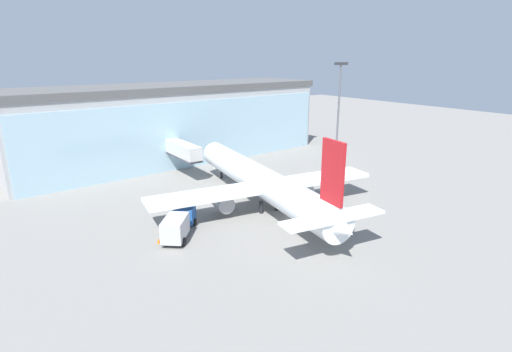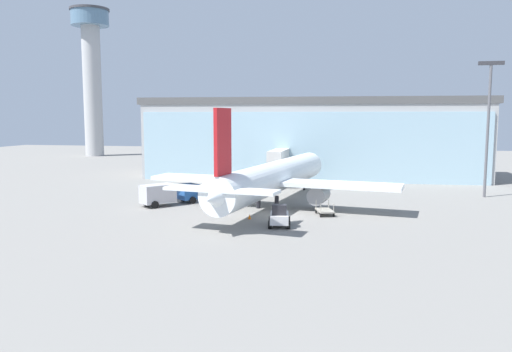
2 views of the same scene
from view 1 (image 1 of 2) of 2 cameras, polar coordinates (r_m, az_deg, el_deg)
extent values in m
plane|color=gray|center=(49.77, 6.29, -5.88)|extent=(240.00, 240.00, 0.00)
cube|color=#A7A7A7|center=(78.60, -11.79, 7.14)|extent=(59.30, 18.75, 12.92)
cube|color=#9FC2D1|center=(71.90, -8.89, 5.90)|extent=(57.26, 3.63, 11.63)
cube|color=#535353|center=(77.79, -12.10, 12.27)|extent=(60.48, 19.12, 1.20)
cube|color=beige|center=(67.64, -11.07, 3.91)|extent=(2.23, 13.11, 2.40)
cube|color=#3F3F47|center=(67.88, -11.02, 3.05)|extent=(2.27, 13.11, 0.30)
cylinder|color=#4C4C51|center=(72.68, -12.57, 2.42)|extent=(0.70, 0.70, 3.23)
cylinder|color=#59595E|center=(77.40, 11.67, 8.74)|extent=(0.36, 0.36, 17.57)
cube|color=#333338|center=(76.73, 12.07, 15.43)|extent=(3.20, 0.40, 0.50)
cylinder|color=white|center=(52.32, 0.53, -0.57)|extent=(8.90, 33.74, 3.79)
cone|color=white|center=(67.19, -5.96, 3.23)|extent=(4.20, 3.55, 3.79)
cone|color=white|center=(39.04, 11.82, -7.11)|extent=(3.98, 4.48, 3.41)
cube|color=white|center=(51.02, 1.38, -1.48)|extent=(30.76, 8.84, 0.50)
cube|color=white|center=(39.54, 10.98, -5.85)|extent=(11.24, 4.06, 0.30)
cube|color=red|center=(38.46, 10.89, 0.50)|extent=(0.85, 3.22, 6.21)
cylinder|color=gray|center=(49.62, -4.84, -3.72)|extent=(2.57, 3.48, 2.10)
cylinder|color=gray|center=(54.64, 6.51, -1.83)|extent=(2.57, 3.48, 2.10)
cylinder|color=black|center=(50.46, 0.75, -4.47)|extent=(0.50, 0.50, 1.60)
cylinder|color=black|center=(51.47, 3.00, -4.06)|extent=(0.50, 0.50, 1.60)
cylinder|color=black|center=(65.16, -4.96, 0.38)|extent=(0.40, 0.40, 1.60)
cube|color=#2659A5|center=(47.40, -10.14, -5.41)|extent=(3.10, 3.10, 1.90)
cube|color=#B2B2B7|center=(43.61, -11.48, -7.27)|extent=(4.24, 4.49, 2.20)
cylinder|color=black|center=(48.03, -11.36, -6.40)|extent=(0.80, 0.89, 0.90)
cylinder|color=black|center=(47.51, -8.79, -6.52)|extent=(0.80, 0.89, 0.90)
cylinder|color=black|center=(43.50, -13.16, -9.05)|extent=(0.80, 0.89, 0.90)
cylinder|color=black|center=(42.92, -10.31, -9.23)|extent=(0.80, 0.89, 0.90)
cube|color=#9E998C|center=(53.56, 9.40, -3.75)|extent=(2.38, 3.16, 0.16)
cylinder|color=black|center=(53.81, 10.80, -4.07)|extent=(0.25, 0.46, 0.44)
cylinder|color=#9E998C|center=(53.52, 10.85, -3.24)|extent=(0.08, 0.08, 0.90)
cylinder|color=black|center=(52.59, 10.10, -4.53)|extent=(0.25, 0.46, 0.44)
cylinder|color=#9E998C|center=(52.30, 10.14, -3.68)|extent=(0.08, 0.08, 0.90)
cylinder|color=black|center=(54.75, 8.70, -3.60)|extent=(0.25, 0.46, 0.44)
cylinder|color=#9E998C|center=(54.47, 8.74, -2.78)|extent=(0.08, 0.08, 0.90)
cylinder|color=black|center=(53.56, 7.96, -4.03)|extent=(0.25, 0.46, 0.44)
cylinder|color=#9E998C|center=(53.27, 8.00, -3.19)|extent=(0.08, 0.08, 0.90)
cube|color=silver|center=(46.47, 11.62, -6.68)|extent=(2.25, 3.43, 0.90)
cube|color=#26262B|center=(45.78, 12.35, -5.81)|extent=(1.53, 1.19, 1.00)
cylinder|color=black|center=(46.56, 9.82, -7.14)|extent=(0.46, 0.84, 0.80)
cylinder|color=black|center=(47.91, 11.12, -6.51)|extent=(0.46, 0.84, 0.80)
cylinder|color=black|center=(45.40, 12.09, -7.91)|extent=(0.46, 0.84, 0.80)
cylinder|color=black|center=(46.78, 13.36, -7.24)|extent=(0.46, 0.84, 0.80)
cone|color=orange|center=(46.22, 5.82, -7.32)|extent=(0.36, 0.36, 0.55)
cone|color=orange|center=(44.11, -13.75, -8.97)|extent=(0.36, 0.36, 0.55)
camera|label=2|loc=(44.49, 78.10, -7.62)|focal=35.00mm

